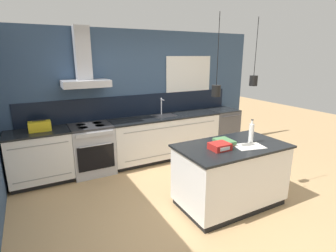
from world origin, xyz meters
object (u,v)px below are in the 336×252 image
(book_stack, at_px, (224,142))
(yellow_toolbox, at_px, (40,126))
(oven_range, at_px, (92,149))
(dishwasher, at_px, (221,128))
(red_supply_box, at_px, (220,146))
(bottle_on_island, at_px, (251,133))

(book_stack, height_order, yellow_toolbox, yellow_toolbox)
(book_stack, bearing_deg, oven_range, 126.03)
(dishwasher, height_order, red_supply_box, red_supply_box)
(oven_range, xyz_separation_m, yellow_toolbox, (-0.81, 0.00, 0.54))
(oven_range, distance_m, yellow_toolbox, 0.97)
(oven_range, bearing_deg, yellow_toolbox, 179.69)
(oven_range, xyz_separation_m, bottle_on_island, (1.81, -2.07, 0.60))
(bottle_on_island, bearing_deg, red_supply_box, -178.56)
(oven_range, xyz_separation_m, book_stack, (1.42, -1.95, 0.49))
(oven_range, relative_size, bottle_on_island, 2.66)
(oven_range, xyz_separation_m, red_supply_box, (1.24, -2.08, 0.50))
(oven_range, distance_m, book_stack, 2.46)
(oven_range, bearing_deg, red_supply_box, -59.28)
(oven_range, relative_size, dishwasher, 1.00)
(yellow_toolbox, bearing_deg, dishwasher, -0.00)
(oven_range, bearing_deg, dishwasher, 0.08)
(oven_range, height_order, dishwasher, same)
(bottle_on_island, distance_m, book_stack, 0.42)
(oven_range, distance_m, red_supply_box, 2.47)
(yellow_toolbox, bearing_deg, oven_range, -0.31)
(bottle_on_island, distance_m, yellow_toolbox, 3.34)
(red_supply_box, xyz_separation_m, yellow_toolbox, (-2.05, 2.09, 0.04))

